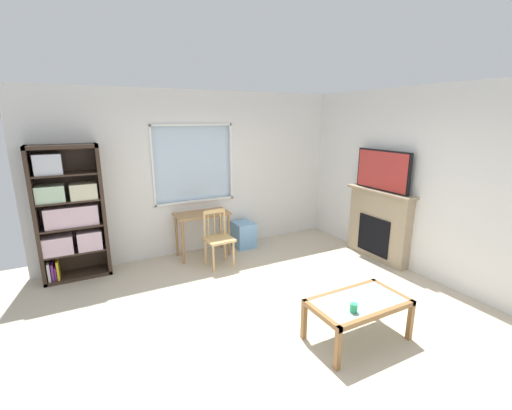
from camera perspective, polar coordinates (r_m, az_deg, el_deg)
name	(u,v)px	position (r m, az deg, el deg)	size (l,w,h in m)	color
ground	(269,320)	(4.28, 2.25, -18.48)	(6.20, 6.13, 0.02)	beige
wall_back_with_window	(196,174)	(6.03, -9.87, 5.05)	(5.20, 0.15, 2.75)	silver
wall_right	(432,185)	(5.52, 27.12, 3.03)	(0.12, 5.33, 2.75)	silver
bookshelf	(69,213)	(5.59, -28.60, -1.24)	(0.90, 0.38, 1.95)	#38281E
desk_under_window	(202,220)	(5.85, -8.90, -2.53)	(0.90, 0.48, 0.76)	#A37547
wooden_chair	(218,238)	(5.47, -6.30, -5.44)	(0.43, 0.42, 0.90)	tan
plastic_drawer_unit	(244,234)	(6.30, -2.06, -4.90)	(0.35, 0.40, 0.46)	#72ADDB
fireplace	(378,225)	(6.04, 19.61, -3.07)	(0.26, 1.27, 1.17)	tan
tv	(382,170)	(5.84, 20.22, 5.40)	(0.06, 1.03, 0.64)	black
coffee_table	(358,306)	(3.90, 16.59, -15.76)	(1.04, 0.59, 0.45)	#8C9E99
sippy_cup	(354,308)	(3.64, 15.88, -16.08)	(0.07, 0.07, 0.09)	#33B770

